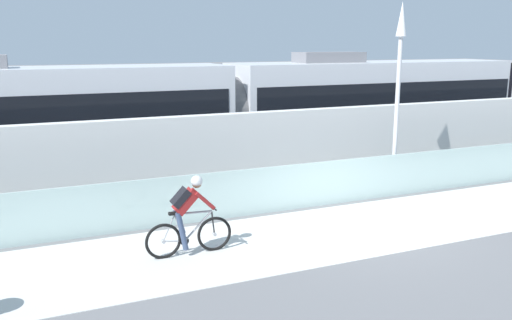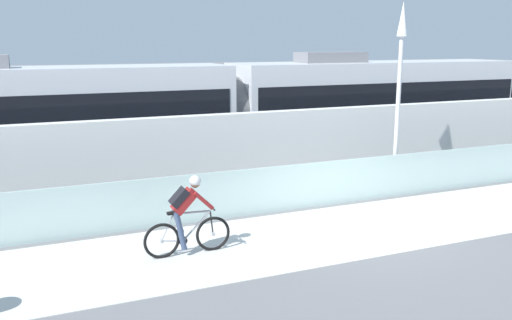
% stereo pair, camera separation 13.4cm
% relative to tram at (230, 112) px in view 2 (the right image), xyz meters
% --- Properties ---
extents(ground_plane, '(200.00, 200.00, 0.00)m').
position_rel_tram_xyz_m(ground_plane, '(0.79, -6.85, -1.89)').
color(ground_plane, slate).
extents(bike_path_deck, '(32.00, 3.20, 0.01)m').
position_rel_tram_xyz_m(bike_path_deck, '(0.79, -6.85, -1.89)').
color(bike_path_deck, silver).
rests_on(bike_path_deck, ground).
extents(glass_parapet, '(32.00, 0.05, 1.16)m').
position_rel_tram_xyz_m(glass_parapet, '(0.79, -5.00, -1.31)').
color(glass_parapet, '#ADC6C1').
rests_on(glass_parapet, ground).
extents(concrete_barrier_wall, '(32.00, 0.36, 2.28)m').
position_rel_tram_xyz_m(concrete_barrier_wall, '(0.79, -3.20, -0.75)').
color(concrete_barrier_wall, silver).
rests_on(concrete_barrier_wall, ground).
extents(tram_rail_near, '(32.00, 0.08, 0.01)m').
position_rel_tram_xyz_m(tram_rail_near, '(0.79, -0.72, -1.89)').
color(tram_rail_near, '#595654').
rests_on(tram_rail_near, ground).
extents(tram_rail_far, '(32.00, 0.08, 0.01)m').
position_rel_tram_xyz_m(tram_rail_far, '(0.79, 0.72, -1.89)').
color(tram_rail_far, '#595654').
rests_on(tram_rail_far, ground).
extents(tram, '(22.56, 2.54, 3.81)m').
position_rel_tram_xyz_m(tram, '(0.00, 0.00, 0.00)').
color(tram, silver).
rests_on(tram, ground).
extents(cyclist_on_bike, '(1.77, 0.58, 1.61)m').
position_rel_tram_xyz_m(cyclist_on_bike, '(-3.42, -6.85, -1.09)').
color(cyclist_on_bike, black).
rests_on(cyclist_on_bike, ground).
extents(lamp_post_antenna, '(0.28, 0.28, 5.20)m').
position_rel_tram_xyz_m(lamp_post_antenna, '(3.16, -4.70, 1.40)').
color(lamp_post_antenna, gray).
rests_on(lamp_post_antenna, ground).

